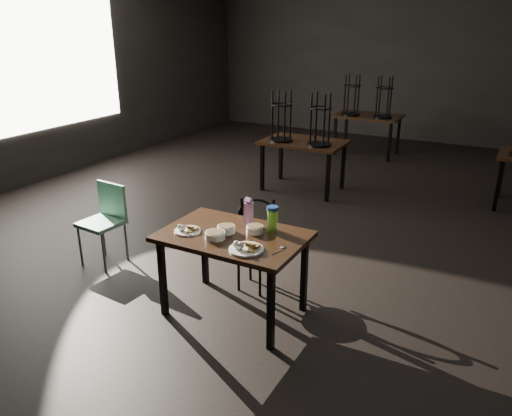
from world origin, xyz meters
The scene contains 14 objects.
room centered at (-0.06, 0.01, 2.33)m, with size 12.00×12.04×3.22m.
main_table centered at (-0.30, -1.60, 0.67)m, with size 1.20×0.80×0.75m.
plate_left centered at (-0.67, -1.74, 0.77)m, with size 0.22×0.22×0.07m.
plate_right centered at (-0.05, -1.83, 0.77)m, with size 0.27×0.27×0.09m.
bowl_near centered at (-0.37, -1.60, 0.78)m, with size 0.15×0.15×0.06m.
bowl_far centered at (-0.16, -1.49, 0.78)m, with size 0.15×0.15×0.06m.
bowl_big centered at (-0.38, -1.75, 0.78)m, with size 0.17×0.17×0.06m.
juice_carton centered at (-0.30, -1.34, 0.86)m, with size 0.07×0.07×0.24m.
water_bottle centered at (-0.05, -1.38, 0.86)m, with size 0.13×0.13×0.22m.
spoon centered at (0.17, -1.66, 0.75)m, with size 0.05×0.19×0.01m.
bentwood_chair centered at (-0.37, -1.09, 0.51)m, with size 0.45×0.44×0.85m.
school_chair centered at (-2.00, -1.37, 0.51)m, with size 0.42×0.42×0.84m.
bg_table_left centered at (-1.14, 1.77, 0.75)m, with size 1.20×0.80×1.48m.
bg_table_far centered at (-0.92, 4.31, 0.75)m, with size 1.20×0.80×1.48m.
Camera 1 is at (1.68, -4.86, 2.43)m, focal length 35.00 mm.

